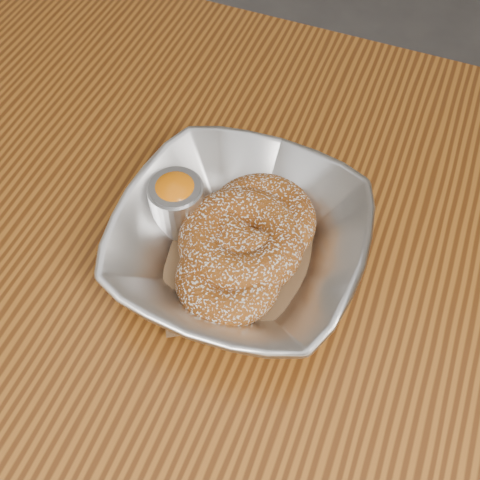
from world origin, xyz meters
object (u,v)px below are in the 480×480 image
at_px(serving_bowl, 240,242).
at_px(donut_extra, 241,241).
at_px(donut_back, 261,220).
at_px(ramekin, 177,201).
at_px(donut_front, 228,278).
at_px(table, 208,341).

distance_m(serving_bowl, donut_extra, 0.00).
height_order(serving_bowl, donut_back, serving_bowl).
xyz_separation_m(serving_bowl, donut_back, (0.01, 0.03, 0.00)).
relative_size(donut_extra, ramekin, 2.00).
relative_size(serving_bowl, donut_extra, 1.96).
bearing_deg(ramekin, serving_bowl, -11.62).
height_order(serving_bowl, donut_front, serving_bowl).
bearing_deg(table, ramekin, 129.45).
bearing_deg(ramekin, donut_back, 11.52).
bearing_deg(donut_back, table, -107.88).
relative_size(table, donut_extra, 10.82).
distance_m(donut_back, ramekin, 0.08).
distance_m(table, ramekin, 0.16).
height_order(donut_extra, ramekin, ramekin).
xyz_separation_m(donut_extra, ramekin, (-0.07, 0.01, 0.01)).
distance_m(table, donut_front, 0.13).
relative_size(table, serving_bowl, 5.51).
relative_size(donut_front, ramekin, 1.63).
relative_size(serving_bowl, ramekin, 3.93).
distance_m(donut_front, donut_extra, 0.04).
xyz_separation_m(serving_bowl, donut_extra, (0.00, -0.00, 0.00)).
relative_size(serving_bowl, donut_front, 2.41).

